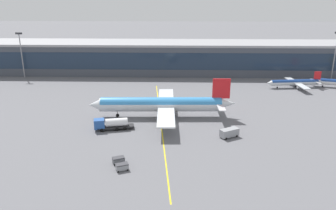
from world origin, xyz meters
TOP-DOWN VIEW (x-y plane):
  - ground_plane at (0.00, 0.00)m, footprint 700.00×700.00m
  - apron_lead_in_line at (-4.15, 2.00)m, footprint 7.71×79.68m
  - terminal_building at (-19.63, 66.25)m, footprint 195.49×21.28m
  - main_airliner at (-4.02, 6.63)m, footprint 44.38×35.10m
  - fuel_tanker at (-17.51, -3.76)m, footprint 11.08×4.75m
  - crew_van at (14.13, -7.94)m, footprint 5.38×4.33m
  - baggage_cart_0 at (-11.12, -25.80)m, footprint 3.04×2.44m
  - baggage_cart_1 at (-12.36, -22.85)m, footprint 3.04×2.44m
  - commuter_jet_near at (47.01, 40.78)m, footprint 23.15×18.40m
  - apron_light_mast_0 at (67.08, 54.29)m, footprint 2.80×0.50m
  - apron_light_mast_1 at (-67.08, 54.29)m, footprint 2.80×0.50m

SIDE VIEW (x-z plane):
  - ground_plane at x=0.00m, z-range 0.00..0.00m
  - apron_lead_in_line at x=-4.15m, z-range 0.00..0.01m
  - baggage_cart_0 at x=-11.12m, z-range 0.04..1.52m
  - baggage_cart_1 at x=-12.36m, z-range 0.04..1.52m
  - crew_van at x=14.13m, z-range 0.16..2.46m
  - fuel_tanker at x=-17.51m, z-range 0.12..3.37m
  - commuter_jet_near at x=47.01m, z-range -1.00..5.41m
  - main_airliner at x=-4.02m, z-range -1.95..10.00m
  - terminal_building at x=-19.63m, z-range 0.02..14.24m
  - apron_light_mast_1 at x=-67.08m, z-range 1.91..21.58m
  - apron_light_mast_0 at x=67.08m, z-range 1.92..22.32m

